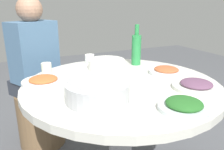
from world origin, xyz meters
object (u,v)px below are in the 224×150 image
object	(u,v)px
dish_tofu_braise	(43,81)
dish_eggplant	(196,85)
dish_stirfry	(166,71)
diner_left	(34,56)
dish_greens	(184,106)
stool_for_diner_left	(41,118)
green_bottle	(136,49)
tea_cup_near	(90,58)
soup_bowl	(106,64)
tea_cup_far	(46,68)
rice_bowl	(97,91)
round_dining_table	(121,105)

from	to	relation	value
dish_tofu_braise	dish_eggplant	bearing A→B (deg)	58.91
dish_stirfry	diner_left	xyz separation A→B (m)	(-0.70, -0.73, 0.03)
dish_greens	stool_for_diner_left	xyz separation A→B (m)	(-1.15, -0.46, -0.52)
green_bottle	tea_cup_near	bearing A→B (deg)	-125.68
tea_cup_near	soup_bowl	bearing A→B (deg)	10.66
tea_cup_near	tea_cup_far	world-z (taller)	tea_cup_far
rice_bowl	dish_greens	bearing A→B (deg)	48.69
tea_cup_far	stool_for_diner_left	size ratio (longest dim) A/B	0.14
dish_tofu_braise	dish_greens	world-z (taller)	dish_greens
dish_stirfry	stool_for_diner_left	size ratio (longest dim) A/B	0.48
rice_bowl	soup_bowl	world-z (taller)	rice_bowl
dish_tofu_braise	dish_greens	distance (m)	0.77
round_dining_table	tea_cup_near	bearing A→B (deg)	-179.06
rice_bowl	tea_cup_far	xyz separation A→B (m)	(-0.55, -0.14, -0.01)
soup_bowl	tea_cup_far	xyz separation A→B (m)	(-0.08, -0.39, 0.00)
dish_greens	tea_cup_far	size ratio (longest dim) A/B	3.32
green_bottle	stool_for_diner_left	size ratio (longest dim) A/B	0.63
tea_cup_near	tea_cup_far	size ratio (longest dim) A/B	1.08
soup_bowl	dish_greens	bearing A→B (deg)	2.97
dish_eggplant	tea_cup_near	xyz separation A→B (m)	(-0.78, -0.32, 0.01)
dish_greens	soup_bowl	bearing A→B (deg)	-177.03
soup_bowl	dish_greens	xyz separation A→B (m)	(0.72, 0.04, -0.01)
green_bottle	diner_left	world-z (taller)	diner_left
dish_stirfry	dish_greens	size ratio (longest dim) A/B	1.01
dish_tofu_braise	stool_for_diner_left	world-z (taller)	dish_tofu_braise
dish_tofu_braise	rice_bowl	bearing A→B (deg)	29.03
dish_greens	green_bottle	world-z (taller)	green_bottle
round_dining_table	soup_bowl	bearing A→B (deg)	173.29
dish_tofu_braise	diner_left	size ratio (longest dim) A/B	0.32
round_dining_table	rice_bowl	world-z (taller)	rice_bowl
tea_cup_near	diner_left	distance (m)	0.44
round_dining_table	dish_tofu_braise	world-z (taller)	dish_tofu_braise
rice_bowl	dish_stirfry	distance (m)	0.59
round_dining_table	dish_eggplant	xyz separation A→B (m)	(0.27, 0.31, 0.17)
dish_eggplant	green_bottle	xyz separation A→B (m)	(-0.57, -0.03, 0.10)
round_dining_table	stool_for_diner_left	distance (m)	0.89
round_dining_table	dish_greens	xyz separation A→B (m)	(0.44, 0.07, 0.17)
dish_eggplant	tea_cup_far	bearing A→B (deg)	-133.72
tea_cup_far	diner_left	bearing A→B (deg)	-175.12
dish_eggplant	diner_left	xyz separation A→B (m)	(-0.99, -0.70, 0.03)
dish_eggplant	stool_for_diner_left	bearing A→B (deg)	-144.77
round_dining_table	dish_tofu_braise	bearing A→B (deg)	-111.73
dish_eggplant	dish_greens	size ratio (longest dim) A/B	1.13
diner_left	dish_eggplant	bearing A→B (deg)	35.23
dish_stirfry	dish_greens	distance (m)	0.53
dish_stirfry	green_bottle	size ratio (longest dim) A/B	0.76
dish_eggplant	dish_tofu_braise	bearing A→B (deg)	-121.09
tea_cup_near	stool_for_diner_left	world-z (taller)	tea_cup_near
dish_tofu_braise	tea_cup_far	size ratio (longest dim) A/B	3.60
round_dining_table	green_bottle	bearing A→B (deg)	136.75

